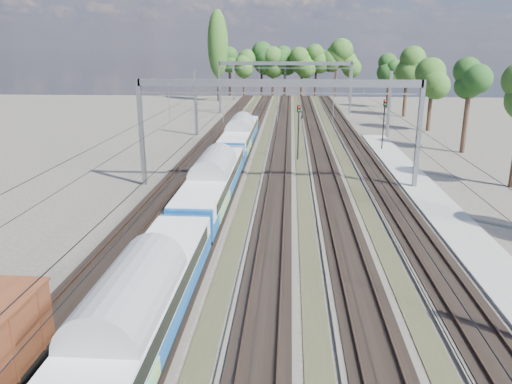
# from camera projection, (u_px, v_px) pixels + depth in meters

# --- Properties ---
(track_bed) EXTENTS (21.00, 130.00, 0.34)m
(track_bed) POSITION_uv_depth(u_px,v_px,m) (280.00, 150.00, 56.94)
(track_bed) COLOR #47423A
(track_bed) RESTS_ON ground
(platform) EXTENTS (3.00, 70.00, 0.30)m
(platform) POSITION_uv_depth(u_px,v_px,m) (458.00, 230.00, 32.22)
(platform) COLOR gray
(platform) RESTS_ON ground
(catenary) EXTENTS (25.65, 130.00, 9.00)m
(catenary) POSITION_uv_depth(u_px,v_px,m) (285.00, 89.00, 62.51)
(catenary) COLOR slate
(catenary) RESTS_ON ground
(tree_belt) EXTENTS (39.21, 98.81, 11.82)m
(tree_belt) POSITION_uv_depth(u_px,v_px,m) (327.00, 63.00, 100.16)
(tree_belt) COLOR black
(tree_belt) RESTS_ON ground
(poplar) EXTENTS (4.40, 4.40, 19.04)m
(poplar) POSITION_uv_depth(u_px,v_px,m) (218.00, 44.00, 105.31)
(poplar) COLOR black
(poplar) RESTS_ON ground
(emu_train) EXTENTS (2.80, 59.21, 4.09)m
(emu_train) POSITION_uv_depth(u_px,v_px,m) (213.00, 177.00, 36.22)
(emu_train) COLOR black
(emu_train) RESTS_ON ground
(worker) EXTENTS (0.38, 0.58, 1.58)m
(worker) POSITION_uv_depth(u_px,v_px,m) (302.00, 116.00, 80.08)
(worker) COLOR black
(worker) RESTS_ON ground
(signal_near) EXTENTS (0.38, 0.35, 5.72)m
(signal_near) POSITION_uv_depth(u_px,v_px,m) (298.00, 126.00, 51.68)
(signal_near) COLOR black
(signal_near) RESTS_ON ground
(signal_far) EXTENTS (0.38, 0.34, 5.86)m
(signal_far) POSITION_uv_depth(u_px,v_px,m) (384.00, 119.00, 55.97)
(signal_far) COLOR black
(signal_far) RESTS_ON ground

